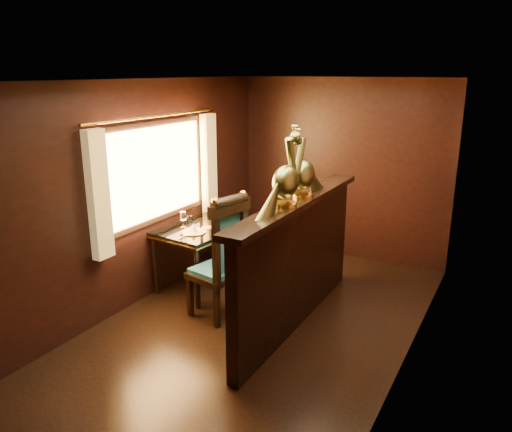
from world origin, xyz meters
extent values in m
plane|color=black|center=(0.00, 0.00, 0.00)|extent=(5.00, 5.00, 0.00)
cube|color=black|center=(0.00, 2.50, 1.25)|extent=(3.00, 0.04, 2.50)
cube|color=black|center=(0.00, -2.50, 1.25)|extent=(3.00, 0.04, 2.50)
cube|color=black|center=(-1.50, 0.00, 1.25)|extent=(0.04, 5.00, 2.50)
cube|color=black|center=(1.50, 0.00, 1.25)|extent=(0.04, 5.00, 2.50)
cube|color=beige|center=(0.00, 0.00, 2.50)|extent=(3.00, 5.00, 0.04)
cube|color=#FFC672|center=(-1.50, 0.30, 1.45)|extent=(0.01, 1.70, 1.05)
cube|color=yellow|center=(-1.40, -0.67, 1.40)|extent=(0.10, 0.22, 1.30)
cube|color=yellow|center=(-1.40, 1.27, 1.40)|extent=(0.10, 0.22, 1.30)
cylinder|color=gold|center=(-1.42, 0.30, 2.10)|extent=(0.03, 2.20, 0.03)
cube|color=black|center=(0.33, 0.30, 0.65)|extent=(0.12, 2.60, 1.30)
cube|color=#393C1B|center=(0.26, 0.30, 0.70)|extent=(0.02, 2.20, 0.95)
cube|color=black|center=(0.33, 0.30, 1.33)|extent=(0.26, 2.70, 0.06)
cube|color=black|center=(-1.05, 0.70, 0.76)|extent=(0.92, 1.38, 0.04)
cube|color=gold|center=(-1.05, 0.70, 0.73)|extent=(0.94, 1.40, 0.02)
cylinder|color=black|center=(-1.44, 0.15, 0.36)|extent=(0.06, 0.06, 0.72)
cylinder|color=black|center=(-0.79, 0.08, 0.36)|extent=(0.06, 0.06, 0.72)
cylinder|color=black|center=(-1.31, 1.32, 0.36)|extent=(0.06, 0.06, 0.72)
cylinder|color=black|center=(-0.66, 1.25, 0.36)|extent=(0.06, 0.06, 0.72)
cylinder|color=#BD7723|center=(-1.02, 0.36, 0.78)|extent=(0.30, 0.30, 0.01)
cone|color=white|center=(-1.02, 0.36, 0.84)|extent=(0.11, 0.11, 0.10)
cylinder|color=#BD7723|center=(-0.96, 1.01, 0.78)|extent=(0.30, 0.30, 0.01)
cone|color=white|center=(-0.96, 1.01, 0.84)|extent=(0.11, 0.11, 0.10)
cylinder|color=silver|center=(-1.37, 0.71, 0.81)|extent=(0.03, 0.03, 0.06)
cylinder|color=silver|center=(-1.34, 0.75, 0.81)|extent=(0.03, 0.03, 0.06)
cube|color=black|center=(-0.51, 0.05, 0.47)|extent=(0.58, 0.58, 0.06)
cube|color=#165263|center=(-0.51, 0.05, 0.53)|extent=(0.53, 0.53, 0.05)
cube|color=#165263|center=(-0.30, 0.01, 0.89)|extent=(0.12, 0.39, 0.63)
cube|color=black|center=(-0.75, -0.11, 0.22)|extent=(0.05, 0.05, 0.44)
cube|color=black|center=(-0.36, -0.19, 0.22)|extent=(0.05, 0.05, 0.44)
cube|color=black|center=(-0.67, 0.29, 0.22)|extent=(0.05, 0.05, 0.44)
cube|color=black|center=(-0.27, 0.21, 0.22)|extent=(0.05, 0.05, 0.44)
sphere|color=gold|center=(-0.34, -0.19, 1.36)|extent=(0.08, 0.08, 0.08)
sphere|color=gold|center=(-0.26, 0.21, 1.36)|extent=(0.08, 0.08, 0.08)
cube|color=black|center=(-0.12, 0.47, 0.42)|extent=(0.55, 0.55, 0.06)
cube|color=#165263|center=(-0.12, 0.47, 0.47)|extent=(0.49, 0.49, 0.05)
cube|color=#165263|center=(0.06, 0.41, 0.79)|extent=(0.14, 0.34, 0.56)
cube|color=black|center=(-0.35, 0.35, 0.20)|extent=(0.05, 0.05, 0.39)
cube|color=black|center=(0.00, 0.24, 0.20)|extent=(0.05, 0.05, 0.39)
cube|color=black|center=(-0.24, 0.69, 0.20)|extent=(0.05, 0.05, 0.39)
cube|color=black|center=(0.11, 0.58, 0.20)|extent=(0.05, 0.05, 0.39)
sphere|color=gold|center=(0.01, 0.24, 1.21)|extent=(0.07, 0.07, 0.07)
sphere|color=gold|center=(0.12, 0.58, 1.21)|extent=(0.07, 0.07, 0.07)
camera|label=1|loc=(2.25, -4.10, 2.59)|focal=35.00mm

